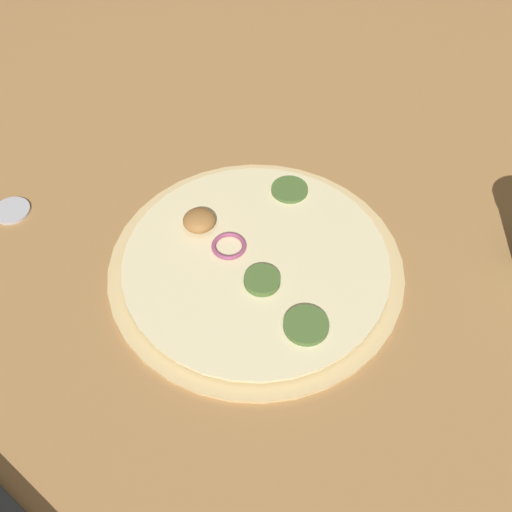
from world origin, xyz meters
TOP-DOWN VIEW (x-y plane):
  - ground_plane at (0.00, 0.00)m, footprint 3.00×3.00m
  - pizza at (-0.00, -0.00)m, footprint 0.30×0.30m
  - loose_cap at (-0.22, -0.17)m, footprint 0.04×0.04m

SIDE VIEW (x-z plane):
  - ground_plane at x=0.00m, z-range 0.00..0.00m
  - loose_cap at x=-0.22m, z-range 0.00..0.01m
  - pizza at x=0.00m, z-range -0.01..0.02m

